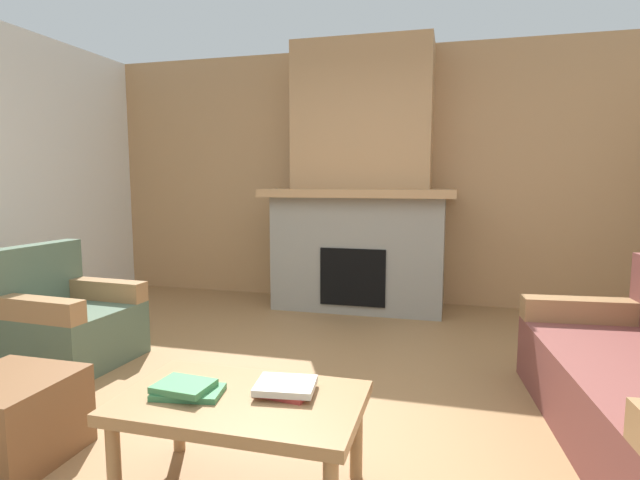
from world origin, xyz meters
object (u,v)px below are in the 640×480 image
fireplace (360,195)px  armchair (66,322)px  coffee_table (241,409)px  ottoman (11,419)px

fireplace → armchair: fireplace is taller
armchair → coffee_table: armchair is taller
armchair → ottoman: bearing=-58.5°
ottoman → coffee_table: bearing=1.8°
fireplace → coffee_table: 3.35m
fireplace → coffee_table: bearing=-88.3°
fireplace → armchair: size_ratio=3.18×
fireplace → ottoman: (-1.06, -3.29, -0.96)m
armchair → fireplace: bearing=50.6°
fireplace → armchair: 2.91m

